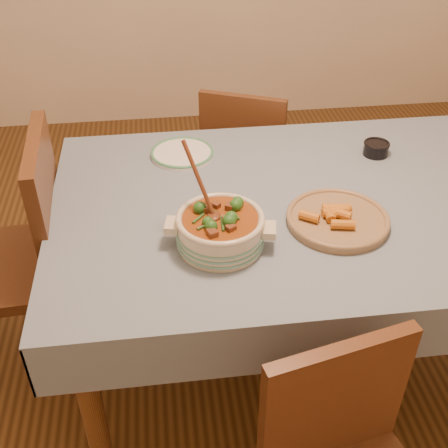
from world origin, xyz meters
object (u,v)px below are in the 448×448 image
object	(u,v)px
dining_table	(305,221)
condiment_bowl	(376,148)
chair_far	(246,158)
chair_left	(23,252)
stew_casserole	(220,228)
fried_plate	(338,218)
white_plate	(182,153)

from	to	relation	value
dining_table	condiment_bowl	world-z (taller)	condiment_bowl
condiment_bowl	chair_far	world-z (taller)	chair_far
chair_left	stew_casserole	bearing A→B (deg)	61.59
condiment_bowl	fried_plate	bearing A→B (deg)	-123.39
white_plate	stew_casserole	bearing A→B (deg)	-82.12
white_plate	condiment_bowl	distance (m)	0.72
dining_table	white_plate	distance (m)	0.53
condiment_bowl	chair_left	distance (m)	1.33
fried_plate	chair_far	bearing A→B (deg)	97.73
stew_casserole	chair_far	xyz separation A→B (m)	(0.25, 1.00, -0.36)
chair_far	fried_plate	bearing A→B (deg)	121.19
stew_casserole	chair_far	world-z (taller)	stew_casserole
stew_casserole	fried_plate	xyz separation A→B (m)	(0.37, 0.06, -0.04)
dining_table	fried_plate	distance (m)	0.19
dining_table	stew_casserole	world-z (taller)	stew_casserole
fried_plate	chair_far	world-z (taller)	chair_far
fried_plate	white_plate	bearing A→B (deg)	132.87
dining_table	white_plate	world-z (taller)	white_plate
condiment_bowl	chair_left	world-z (taller)	chair_left
white_plate	fried_plate	bearing A→B (deg)	-47.13
condiment_bowl	chair_left	bearing A→B (deg)	-173.08
stew_casserole	fried_plate	distance (m)	0.38
stew_casserole	fried_plate	bearing A→B (deg)	9.38
stew_casserole	condiment_bowl	xyz separation A→B (m)	(0.64, 0.46, -0.04)
dining_table	chair_left	distance (m)	0.99
white_plate	chair_far	bearing A→B (deg)	54.74
dining_table	chair_far	xyz separation A→B (m)	(-0.07, 0.80, -0.20)
fried_plate	chair_far	distance (m)	1.00
condiment_bowl	chair_far	xyz separation A→B (m)	(-0.39, 0.54, -0.32)
white_plate	condiment_bowl	world-z (taller)	condiment_bowl
white_plate	condiment_bowl	xyz separation A→B (m)	(0.71, -0.08, 0.02)
white_plate	fried_plate	distance (m)	0.66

